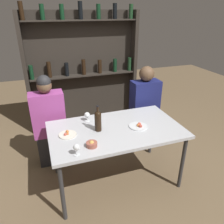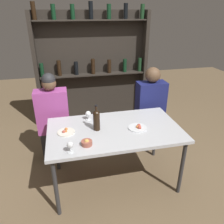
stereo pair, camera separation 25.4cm
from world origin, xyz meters
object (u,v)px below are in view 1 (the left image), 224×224
at_px(seated_person_right, 144,110).
at_px(wine_glass_0, 77,148).
at_px(food_plate_1, 67,134).
at_px(snack_bowl, 92,144).
at_px(wine_bottle, 98,120).
at_px(seated_person_left, 50,124).
at_px(wine_glass_1, 87,115).
at_px(food_plate_0, 138,126).

bearing_deg(seated_person_right, wine_glass_0, -140.70).
height_order(food_plate_1, snack_bowl, snack_bowl).
bearing_deg(food_plate_1, wine_bottle, -1.77).
xyz_separation_m(wine_bottle, seated_person_right, (0.90, 0.62, -0.28)).
relative_size(wine_glass_0, snack_bowl, 1.06).
height_order(seated_person_left, seated_person_right, seated_person_left).
bearing_deg(wine_bottle, wine_glass_1, 102.83).
bearing_deg(wine_glass_0, food_plate_1, 94.47).
relative_size(food_plate_0, seated_person_right, 0.17).
bearing_deg(wine_bottle, seated_person_right, 34.53).
height_order(wine_glass_0, food_plate_0, wine_glass_0).
distance_m(wine_bottle, snack_bowl, 0.34).
relative_size(wine_glass_0, seated_person_left, 0.09).
height_order(wine_bottle, seated_person_right, seated_person_right).
xyz_separation_m(snack_bowl, seated_person_right, (1.05, 0.90, -0.18)).
relative_size(wine_bottle, seated_person_left, 0.24).
height_order(food_plate_1, seated_person_right, seated_person_right).
relative_size(wine_glass_0, wine_glass_1, 1.04).
height_order(wine_glass_0, wine_glass_1, wine_glass_0).
bearing_deg(seated_person_left, wine_bottle, -51.03).
height_order(wine_bottle, food_plate_1, wine_bottle).
bearing_deg(wine_glass_1, seated_person_left, 141.48).
bearing_deg(seated_person_right, seated_person_left, -180.00).
bearing_deg(wine_glass_1, wine_glass_0, -111.41).
bearing_deg(snack_bowl, seated_person_right, 40.74).
bearing_deg(wine_bottle, seated_person_left, 128.97).
bearing_deg(wine_bottle, food_plate_0, -9.25).
distance_m(food_plate_0, seated_person_left, 1.20).
bearing_deg(wine_bottle, snack_bowl, -117.61).
bearing_deg(snack_bowl, seated_person_left, 111.34).
distance_m(snack_bowl, seated_person_right, 1.40).
distance_m(wine_glass_1, food_plate_1, 0.39).
xyz_separation_m(wine_bottle, wine_glass_0, (-0.31, -0.37, -0.05)).
xyz_separation_m(wine_glass_0, food_plate_0, (0.78, 0.30, -0.07)).
bearing_deg(food_plate_1, seated_person_right, 26.08).
bearing_deg(food_plate_0, wine_glass_1, 146.66).
xyz_separation_m(wine_glass_0, seated_person_right, (1.21, 0.99, -0.23)).
relative_size(food_plate_0, seated_person_left, 0.17).
xyz_separation_m(food_plate_0, seated_person_right, (0.44, 0.69, -0.16)).
xyz_separation_m(wine_glass_1, seated_person_left, (-0.44, 0.35, -0.22)).
relative_size(wine_glass_1, food_plate_0, 0.53).
xyz_separation_m(wine_bottle, food_plate_1, (-0.34, 0.01, -0.12)).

